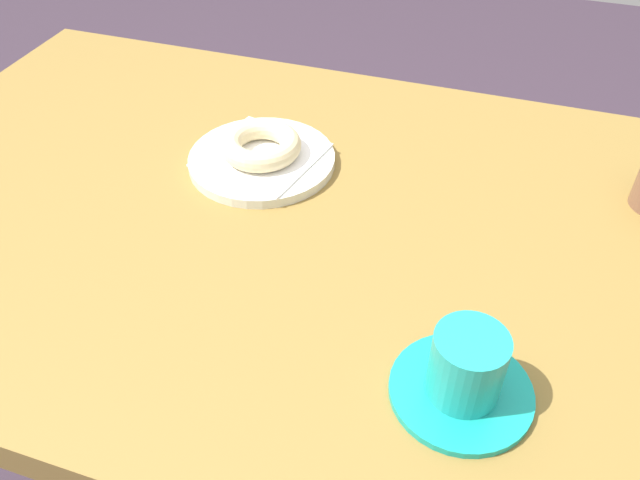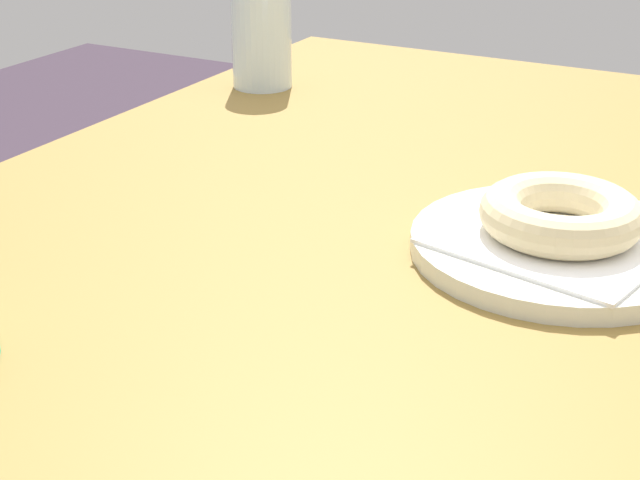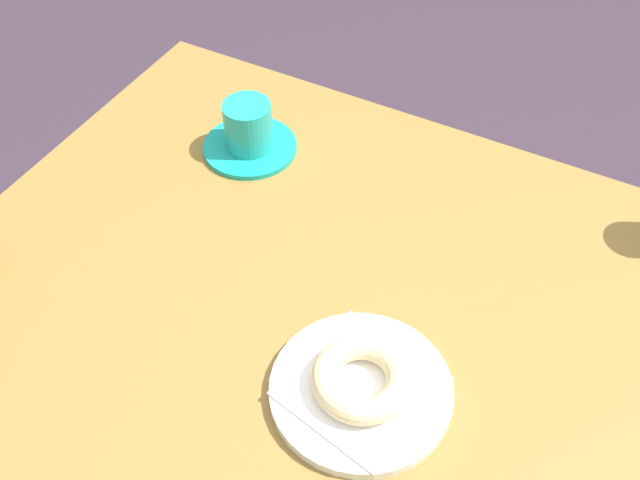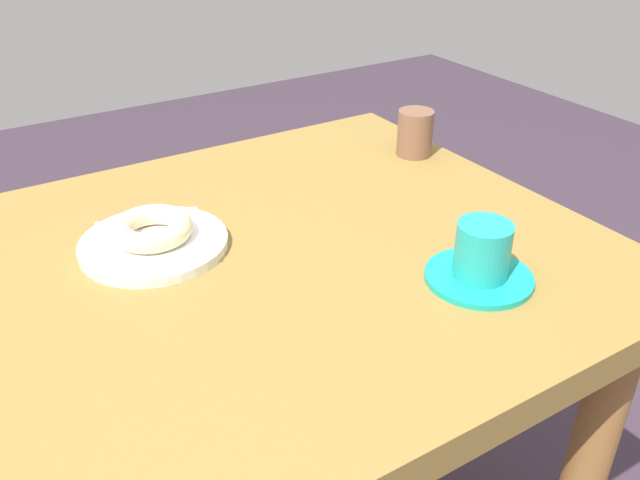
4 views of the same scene
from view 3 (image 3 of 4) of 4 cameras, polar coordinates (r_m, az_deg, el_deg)
name	(u,v)px [view 3 (image 3 of 4)]	position (r m, az deg, el deg)	size (l,w,h in m)	color
table	(369,375)	(1.01, 3.76, -10.16)	(1.12, 0.79, 0.78)	olive
plate_sugar_ring	(361,390)	(0.86, 3.10, -11.26)	(0.20, 0.20, 0.01)	silver
napkin_sugar_ring	(361,386)	(0.85, 3.13, -10.97)	(0.15, 0.15, 0.00)	white
donut_sugar_ring	(362,378)	(0.84, 3.17, -10.38)	(0.11, 0.11, 0.03)	beige
coffee_cup	(249,131)	(1.12, -5.41, 8.15)	(0.14, 0.14, 0.08)	teal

